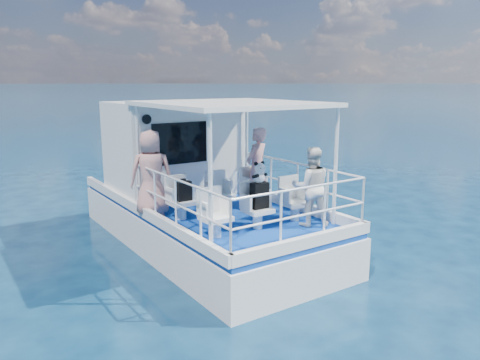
% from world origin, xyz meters
% --- Properties ---
extents(ground, '(2000.00, 2000.00, 0.00)m').
position_xyz_m(ground, '(0.00, 0.00, 0.00)').
color(ground, '#08233E').
rests_on(ground, ground).
extents(hull, '(3.00, 7.00, 1.60)m').
position_xyz_m(hull, '(0.00, 1.00, 0.00)').
color(hull, white).
rests_on(hull, ground).
extents(deck, '(2.90, 6.90, 0.10)m').
position_xyz_m(deck, '(0.00, 1.00, 0.85)').
color(deck, '#0B389B').
rests_on(deck, hull).
extents(cabin, '(2.85, 2.00, 2.20)m').
position_xyz_m(cabin, '(0.00, 2.30, 2.00)').
color(cabin, white).
rests_on(cabin, deck).
extents(canopy, '(3.00, 3.20, 0.08)m').
position_xyz_m(canopy, '(0.00, -0.20, 3.14)').
color(canopy, white).
rests_on(canopy, cabin).
extents(canopy_posts, '(2.77, 2.97, 2.20)m').
position_xyz_m(canopy_posts, '(0.00, -0.25, 2.00)').
color(canopy_posts, white).
rests_on(canopy_posts, deck).
extents(railings, '(2.84, 3.59, 1.00)m').
position_xyz_m(railings, '(0.00, -0.58, 1.40)').
color(railings, white).
rests_on(railings, deck).
extents(seat_port_fwd, '(0.48, 0.46, 0.38)m').
position_xyz_m(seat_port_fwd, '(-0.90, 0.20, 1.09)').
color(seat_port_fwd, white).
rests_on(seat_port_fwd, deck).
extents(seat_center_fwd, '(0.48, 0.46, 0.38)m').
position_xyz_m(seat_center_fwd, '(0.00, 0.20, 1.09)').
color(seat_center_fwd, white).
rests_on(seat_center_fwd, deck).
extents(seat_stbd_fwd, '(0.48, 0.46, 0.38)m').
position_xyz_m(seat_stbd_fwd, '(0.90, 0.20, 1.09)').
color(seat_stbd_fwd, white).
rests_on(seat_stbd_fwd, deck).
extents(seat_port_aft, '(0.48, 0.46, 0.38)m').
position_xyz_m(seat_port_aft, '(-0.90, -1.10, 1.09)').
color(seat_port_aft, white).
rests_on(seat_port_aft, deck).
extents(seat_center_aft, '(0.48, 0.46, 0.38)m').
position_xyz_m(seat_center_aft, '(0.00, -1.10, 1.09)').
color(seat_center_aft, white).
rests_on(seat_center_aft, deck).
extents(seat_stbd_aft, '(0.48, 0.46, 0.38)m').
position_xyz_m(seat_stbd_aft, '(0.90, -1.10, 1.09)').
color(seat_stbd_aft, white).
rests_on(seat_stbd_aft, deck).
extents(passenger_port_fwd, '(0.77, 0.67, 1.73)m').
position_xyz_m(passenger_port_fwd, '(-1.25, 0.80, 1.77)').
color(passenger_port_fwd, '#D29088').
rests_on(passenger_port_fwd, deck).
extents(passenger_stbd_fwd, '(0.74, 0.63, 1.72)m').
position_xyz_m(passenger_stbd_fwd, '(0.88, 0.14, 1.76)').
color(passenger_stbd_fwd, pink).
rests_on(passenger_stbd_fwd, deck).
extents(passenger_stbd_aft, '(0.91, 0.85, 1.49)m').
position_xyz_m(passenger_stbd_aft, '(0.92, -1.51, 1.64)').
color(passenger_stbd_aft, white).
rests_on(passenger_stbd_aft, deck).
extents(backpack_port, '(0.29, 0.16, 0.38)m').
position_xyz_m(backpack_port, '(-0.86, 0.16, 1.47)').
color(backpack_port, black).
rests_on(backpack_port, seat_port_fwd).
extents(backpack_center, '(0.32, 0.18, 0.48)m').
position_xyz_m(backpack_center, '(0.03, -1.12, 1.52)').
color(backpack_center, black).
rests_on(backpack_center, seat_center_aft).
extents(compact_camera, '(0.10, 0.06, 0.06)m').
position_xyz_m(compact_camera, '(-0.87, 0.16, 1.69)').
color(compact_camera, black).
rests_on(compact_camera, backpack_port).
extents(panda, '(0.25, 0.21, 0.39)m').
position_xyz_m(panda, '(0.02, -1.11, 1.95)').
color(panda, silver).
rests_on(panda, backpack_center).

